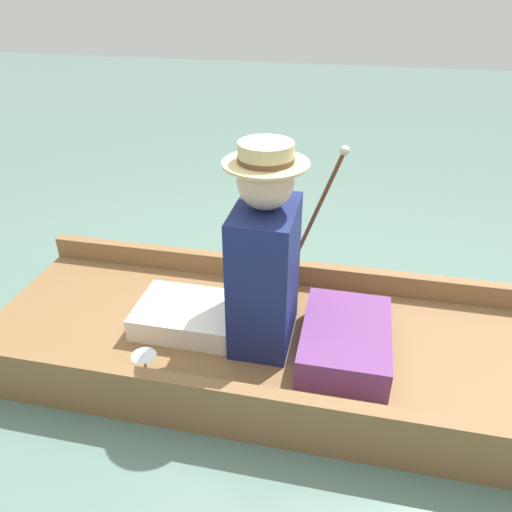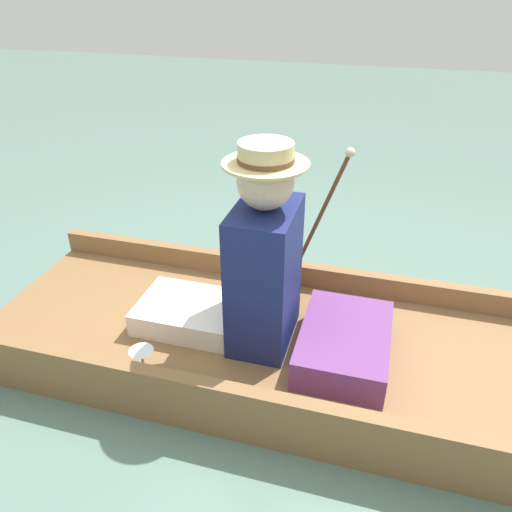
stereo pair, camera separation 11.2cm
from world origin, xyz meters
name	(u,v)px [view 2 (the right image)]	position (x,y,z in m)	size (l,w,h in m)	color
ground_plane	(260,356)	(0.00, 0.00, 0.00)	(16.00, 16.00, 0.00)	slate
punt_boat	(261,343)	(0.00, 0.00, 0.08)	(0.99, 2.55, 0.25)	brown
seat_cushion	(344,344)	(-0.05, -0.38, 0.21)	(0.53, 0.37, 0.14)	#6B3875
seated_person	(249,268)	(-0.01, 0.05, 0.48)	(0.38, 0.76, 0.90)	white
teddy_bear	(284,268)	(0.33, -0.03, 0.30)	(0.24, 0.14, 0.34)	#846042
wine_glass	(142,357)	(-0.37, 0.40, 0.22)	(0.10, 0.10, 0.12)	silver
walking_cane	(322,212)	(0.39, -0.19, 0.59)	(0.04, 0.29, 0.78)	brown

